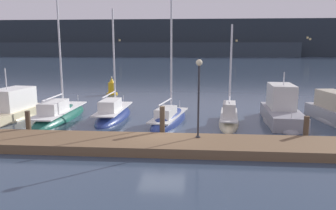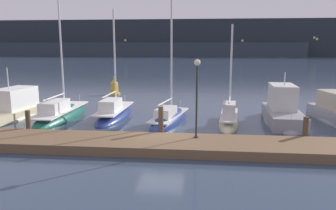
% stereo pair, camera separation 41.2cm
% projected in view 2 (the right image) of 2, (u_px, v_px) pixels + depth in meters
% --- Properties ---
extents(ground_plane, '(400.00, 400.00, 0.00)m').
position_uv_depth(ground_plane, '(161.00, 140.00, 17.74)').
color(ground_plane, '#2D3D51').
extents(dock, '(38.38, 2.80, 0.45)m').
position_uv_depth(dock, '(157.00, 144.00, 16.17)').
color(dock, brown).
rests_on(dock, ground).
extents(mooring_pile_1, '(0.28, 0.28, 1.44)m').
position_uv_depth(mooring_pile_1, '(28.00, 123.00, 18.45)').
color(mooring_pile_1, '#4C3D2D').
rests_on(mooring_pile_1, ground).
extents(mooring_pile_2, '(0.28, 0.28, 1.82)m').
position_uv_depth(mooring_pile_2, '(161.00, 123.00, 17.66)').
color(mooring_pile_2, '#4C3D2D').
rests_on(mooring_pile_2, ground).
extents(mooring_pile_3, '(0.28, 0.28, 1.43)m').
position_uv_depth(mooring_pile_3, '(305.00, 130.00, 16.94)').
color(mooring_pile_3, '#4C3D2D').
rests_on(mooring_pile_3, ground).
extents(motorboat_berth_2, '(3.33, 7.33, 4.03)m').
position_uv_depth(motorboat_berth_2, '(11.00, 113.00, 22.99)').
color(motorboat_berth_2, beige).
rests_on(motorboat_berth_2, ground).
extents(sailboat_berth_3, '(1.98, 7.73, 9.74)m').
position_uv_depth(sailboat_berth_3, '(61.00, 116.00, 22.83)').
color(sailboat_berth_3, '#195647').
rests_on(sailboat_berth_3, ground).
extents(sailboat_berth_4, '(1.97, 6.47, 8.06)m').
position_uv_depth(sailboat_berth_4, '(114.00, 116.00, 22.98)').
color(sailboat_berth_4, navy).
rests_on(sailboat_berth_4, ground).
extents(sailboat_berth_5, '(2.80, 6.37, 9.78)m').
position_uv_depth(sailboat_berth_5, '(169.00, 121.00, 21.54)').
color(sailboat_berth_5, navy).
rests_on(sailboat_berth_5, ground).
extents(sailboat_berth_6, '(1.82, 5.41, 6.95)m').
position_uv_depth(sailboat_berth_6, '(229.00, 121.00, 21.19)').
color(sailboat_berth_6, beige).
rests_on(sailboat_berth_6, ground).
extents(motorboat_berth_7, '(2.61, 6.38, 3.88)m').
position_uv_depth(motorboat_berth_7, '(282.00, 115.00, 21.53)').
color(motorboat_berth_7, gray).
rests_on(motorboat_berth_7, ground).
extents(channel_buoy, '(1.13, 1.13, 1.85)m').
position_uv_depth(channel_buoy, '(114.00, 88.00, 33.60)').
color(channel_buoy, gold).
rests_on(channel_buoy, ground).
extents(dock_lamppost, '(0.32, 0.32, 3.93)m').
position_uv_depth(dock_lamppost, '(197.00, 86.00, 16.05)').
color(dock_lamppost, '#2D2D33').
rests_on(dock_lamppost, dock).
extents(hillside_backdrop, '(240.00, 23.00, 15.21)m').
position_uv_depth(hillside_backdrop, '(189.00, 39.00, 141.54)').
color(hillside_backdrop, '#232B33').
rests_on(hillside_backdrop, ground).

